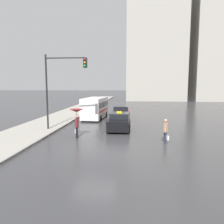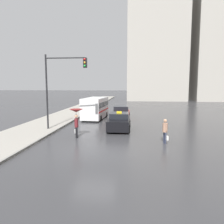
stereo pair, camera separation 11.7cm
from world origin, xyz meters
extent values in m
plane|color=#38383A|center=(0.00, 0.00, 0.00)|extent=(300.00, 300.00, 0.00)
cube|color=gray|center=(-4.16, 0.00, 0.08)|extent=(0.16, 120.00, 0.15)
cube|color=black|center=(1.03, 6.38, 0.58)|extent=(1.80, 4.17, 0.82)
cube|color=black|center=(1.03, 6.59, 1.21)|extent=(1.58, 1.88, 0.45)
cylinder|color=black|center=(1.89, 5.09, 0.30)|extent=(0.20, 0.60, 0.60)
cylinder|color=black|center=(0.18, 5.09, 0.30)|extent=(0.20, 0.60, 0.60)
cylinder|color=black|center=(1.89, 7.68, 0.30)|extent=(0.20, 0.60, 0.60)
cylinder|color=black|center=(0.18, 7.68, 0.30)|extent=(0.20, 0.60, 0.60)
cube|color=yellow|center=(1.03, 6.38, 1.51)|extent=(0.44, 0.16, 0.16)
cube|color=maroon|center=(0.88, 11.99, 0.51)|extent=(1.80, 4.45, 0.69)
cube|color=black|center=(0.88, 12.22, 1.18)|extent=(1.58, 2.00, 0.64)
cylinder|color=black|center=(1.73, 10.62, 0.30)|extent=(0.20, 0.60, 0.60)
cylinder|color=black|center=(0.02, 10.62, 0.30)|extent=(0.20, 0.60, 0.60)
cylinder|color=black|center=(1.73, 13.37, 0.30)|extent=(0.20, 0.60, 0.60)
cylinder|color=black|center=(0.02, 13.37, 0.30)|extent=(0.20, 0.60, 0.60)
cube|color=silver|center=(-2.08, 12.15, 1.29)|extent=(2.38, 5.42, 2.25)
cube|color=black|center=(-2.08, 12.15, 1.69)|extent=(2.37, 5.00, 0.58)
cube|color=red|center=(-2.08, 12.15, 1.01)|extent=(2.39, 5.21, 0.14)
cylinder|color=black|center=(-1.25, 10.50, 0.32)|extent=(0.25, 0.64, 0.63)
cylinder|color=black|center=(-3.14, 10.64, 0.32)|extent=(0.25, 0.64, 0.63)
cylinder|color=black|center=(-1.02, 13.67, 0.32)|extent=(0.25, 0.64, 0.63)
cylinder|color=black|center=(-2.91, 13.80, 0.32)|extent=(0.25, 0.64, 0.63)
cylinder|color=black|center=(-1.80, 2.90, 0.40)|extent=(0.16, 0.16, 0.80)
cylinder|color=black|center=(-1.89, 3.09, 0.40)|extent=(0.16, 0.16, 0.80)
cylinder|color=maroon|center=(-1.85, 2.99, 1.12)|extent=(0.37, 0.37, 0.63)
sphere|color=tan|center=(-1.85, 2.99, 1.60)|extent=(0.23, 0.23, 0.23)
cylinder|color=maroon|center=(-1.77, 2.83, 1.17)|extent=(0.09, 0.09, 0.54)
cylinder|color=maroon|center=(-1.92, 3.15, 1.17)|extent=(0.09, 0.09, 0.54)
cone|color=maroon|center=(-1.85, 2.99, 2.01)|extent=(0.98, 0.98, 0.22)
cylinder|color=black|center=(-1.85, 2.99, 1.67)|extent=(0.02, 0.02, 0.67)
cube|color=white|center=(-2.00, 3.20, 0.44)|extent=(0.17, 0.21, 0.28)
cylinder|color=#2D3347|center=(4.33, 2.25, 0.38)|extent=(0.15, 0.15, 0.76)
cylinder|color=#2D3347|center=(4.39, 2.04, 0.38)|extent=(0.15, 0.15, 0.76)
cylinder|color=tan|center=(4.36, 2.14, 1.06)|extent=(0.41, 0.41, 0.60)
sphere|color=tan|center=(4.36, 2.14, 1.51)|extent=(0.22, 0.22, 0.22)
cylinder|color=tan|center=(4.30, 2.34, 1.10)|extent=(0.09, 0.09, 0.51)
cylinder|color=tan|center=(4.41, 1.95, 1.10)|extent=(0.09, 0.09, 0.51)
cube|color=white|center=(4.48, 1.88, 0.42)|extent=(0.14, 0.20, 0.28)
cylinder|color=black|center=(-4.96, 5.37, 3.17)|extent=(0.14, 0.14, 6.33)
cylinder|color=black|center=(-3.32, 5.37, 6.03)|extent=(3.29, 0.10, 0.10)
cube|color=black|center=(-1.67, 5.37, 5.63)|extent=(0.28, 0.28, 0.80)
sphere|color=red|center=(-1.67, 5.21, 5.89)|extent=(0.16, 0.16, 0.16)
sphere|color=orange|center=(-1.67, 5.21, 5.63)|extent=(0.16, 0.16, 0.16)
sphere|color=green|center=(-1.67, 5.21, 5.37)|extent=(0.16, 0.16, 0.16)
cube|color=#A39E93|center=(7.74, 44.60, 17.91)|extent=(14.34, 8.93, 35.83)
cube|color=#A39E93|center=(22.61, 46.64, 13.24)|extent=(11.72, 13.68, 26.47)
camera|label=1|loc=(2.18, -12.28, 3.83)|focal=35.00mm
camera|label=2|loc=(2.30, -12.27, 3.83)|focal=35.00mm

